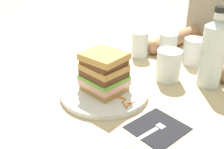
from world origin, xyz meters
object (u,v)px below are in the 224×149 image
at_px(juice_glass, 168,67).
at_px(napkin_pink, 44,79).
at_px(knife, 75,75).
at_px(water_bottle, 213,53).
at_px(empty_tumbler_0, 140,45).
at_px(napkin_dark, 158,128).
at_px(main_plate, 104,92).
at_px(sandwich, 104,72).
at_px(empty_tumbler_1, 194,51).
at_px(fork, 151,130).
at_px(empty_tumbler_2, 168,46).

bearing_deg(juice_glass, napkin_pink, -131.00).
bearing_deg(knife, water_bottle, 40.80).
height_order(water_bottle, empty_tumbler_0, water_bottle).
relative_size(napkin_dark, napkin_pink, 1.37).
height_order(napkin_dark, napkin_pink, same).
bearing_deg(water_bottle, empty_tumbler_0, 179.80).
height_order(napkin_dark, knife, same).
relative_size(main_plate, napkin_dark, 2.05).
xyz_separation_m(sandwich, napkin_dark, (0.20, -0.00, -0.07)).
distance_m(sandwich, juice_glass, 0.22).
xyz_separation_m(juice_glass, napkin_pink, (-0.26, -0.30, -0.04)).
bearing_deg(napkin_pink, juice_glass, 49.00).
xyz_separation_m(knife, empty_tumbler_1, (0.20, 0.38, 0.04)).
bearing_deg(empty_tumbler_1, napkin_pink, -117.10).
bearing_deg(fork, water_bottle, 97.24).
bearing_deg(main_plate, sandwich, -30.84).
xyz_separation_m(knife, empty_tumbler_0, (0.03, 0.28, 0.05)).
bearing_deg(napkin_pink, empty_tumbler_0, 78.98).
distance_m(main_plate, napkin_dark, 0.20).
bearing_deg(empty_tumbler_1, juice_glass, -83.02).
height_order(sandwich, empty_tumbler_2, sandwich).
height_order(fork, juice_glass, juice_glass).
bearing_deg(juice_glass, fork, -59.04).
distance_m(empty_tumbler_0, empty_tumbler_1, 0.20).
xyz_separation_m(napkin_dark, water_bottle, (-0.04, 0.28, 0.11)).
distance_m(main_plate, empty_tumbler_2, 0.36).
distance_m(sandwich, napkin_dark, 0.22).
height_order(fork, empty_tumbler_1, empty_tumbler_1).
height_order(sandwich, knife, sandwich).
xyz_separation_m(sandwich, napkin_pink, (-0.20, -0.09, -0.07)).
height_order(napkin_dark, empty_tumbler_2, empty_tumbler_2).
distance_m(napkin_dark, knife, 0.36).
bearing_deg(sandwich, empty_tumbler_1, 84.24).
bearing_deg(napkin_dark, empty_tumbler_2, 125.84).
bearing_deg(fork, empty_tumbler_1, 111.85).
relative_size(main_plate, empty_tumbler_2, 2.67).
bearing_deg(main_plate, empty_tumbler_1, 84.11).
relative_size(sandwich, fork, 0.76).
xyz_separation_m(empty_tumbler_1, empty_tumbler_2, (-0.09, -0.03, 0.00)).
xyz_separation_m(main_plate, sandwich, (0.00, -0.00, 0.07)).
height_order(main_plate, empty_tumbler_2, empty_tumbler_2).
xyz_separation_m(knife, juice_glass, (0.22, 0.21, 0.04)).
bearing_deg(water_bottle, empty_tumbler_2, 161.46).
height_order(juice_glass, empty_tumbler_0, juice_glass).
bearing_deg(main_plate, fork, -6.73).
relative_size(knife, empty_tumbler_0, 2.06).
height_order(sandwich, napkin_pink, sandwich).
relative_size(main_plate, juice_glass, 2.53).
distance_m(water_bottle, empty_tumbler_2, 0.24).
bearing_deg(empty_tumbler_2, sandwich, -81.35).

